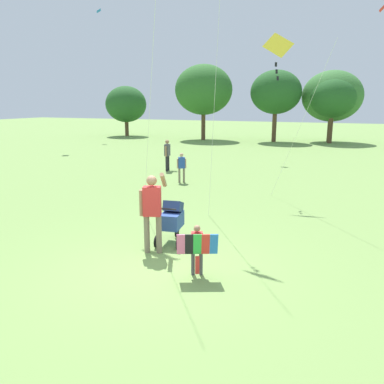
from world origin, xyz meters
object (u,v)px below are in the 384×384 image
object	(u,v)px
kite_green_novelty	(279,51)
person_kid_running	(167,153)
child_with_butterfly_kite	(197,246)
person_sitting_far	(182,165)
person_adult_flyer	(152,207)
stroller	(172,218)

from	to	relation	value
kite_green_novelty	person_kid_running	xyz separation A→B (m)	(-5.71, 3.18, -4.03)
child_with_butterfly_kite	person_sitting_far	world-z (taller)	person_sitting_far
person_adult_flyer	stroller	world-z (taller)	person_adult_flyer
stroller	kite_green_novelty	size ratio (longest dim) A/B	0.20
stroller	person_sitting_far	distance (m)	7.01
person_adult_flyer	kite_green_novelty	xyz separation A→B (m)	(1.40, 6.33, 3.86)
person_adult_flyer	kite_green_novelty	size ratio (longest dim) A/B	0.33
child_with_butterfly_kite	kite_green_novelty	size ratio (longest dim) A/B	0.18
person_kid_running	kite_green_novelty	bearing A→B (deg)	-29.08
person_adult_flyer	kite_green_novelty	world-z (taller)	kite_green_novelty
person_adult_flyer	stroller	distance (m)	0.87
child_with_butterfly_kite	stroller	bearing A→B (deg)	130.06
person_adult_flyer	person_kid_running	world-z (taller)	person_adult_flyer
stroller	person_kid_running	world-z (taller)	person_kid_running
child_with_butterfly_kite	person_kid_running	bearing A→B (deg)	118.92
child_with_butterfly_kite	kite_green_novelty	xyz separation A→B (m)	(0.07, 7.04, 4.31)
stroller	person_kid_running	bearing A→B (deg)	116.80
child_with_butterfly_kite	person_kid_running	xyz separation A→B (m)	(-5.64, 10.22, 0.28)
kite_green_novelty	person_kid_running	world-z (taller)	kite_green_novelty
child_with_butterfly_kite	kite_green_novelty	bearing A→B (deg)	89.45
stroller	person_kid_running	xyz separation A→B (m)	(-4.43, 8.77, 0.28)
child_with_butterfly_kite	person_adult_flyer	xyz separation A→B (m)	(-1.34, 0.71, 0.44)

